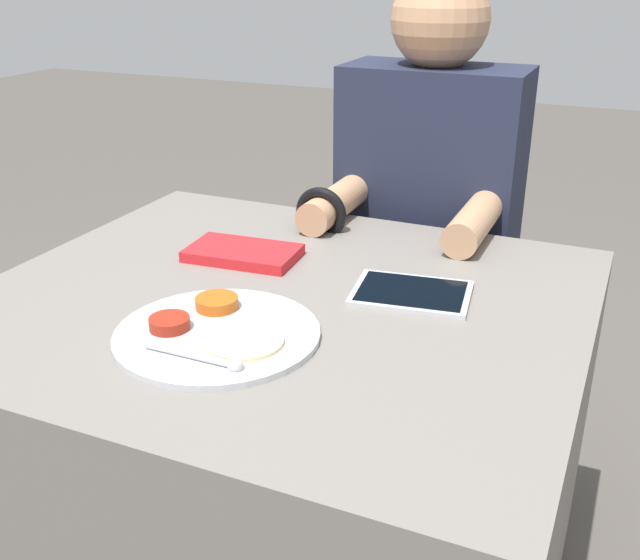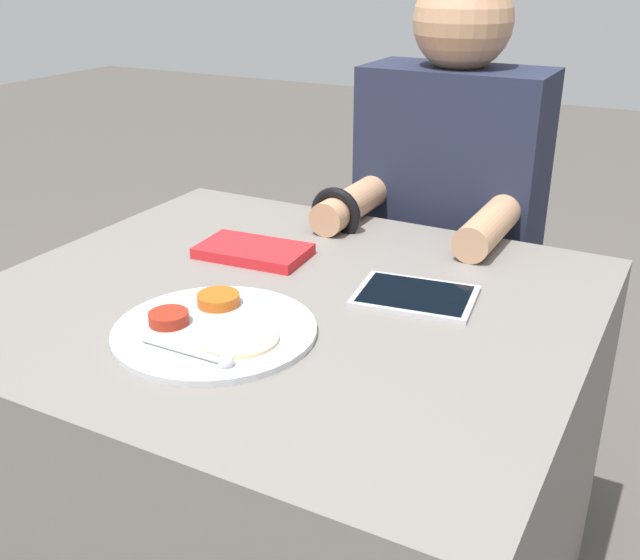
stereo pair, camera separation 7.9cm
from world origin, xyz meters
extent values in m
cube|color=slate|center=(0.00, 0.00, 0.36)|extent=(0.98, 0.87, 0.71)
cylinder|color=#B7BABF|center=(-0.02, -0.17, 0.72)|extent=(0.30, 0.30, 0.01)
cylinder|color=#B75114|center=(-0.06, -0.10, 0.73)|extent=(0.07, 0.07, 0.02)
cylinder|color=maroon|center=(-0.09, -0.19, 0.73)|extent=(0.06, 0.06, 0.02)
cylinder|color=beige|center=(0.04, -0.18, 0.73)|extent=(0.12, 0.12, 0.01)
cylinder|color=#B7BABF|center=(-0.01, -0.25, 0.73)|extent=(0.14, 0.01, 0.01)
sphere|color=#B7BABF|center=(0.06, -0.25, 0.73)|extent=(0.02, 0.02, 0.02)
cube|color=silver|center=(-0.14, 0.12, 0.72)|extent=(0.21, 0.13, 0.01)
cube|color=red|center=(-0.14, 0.12, 0.72)|extent=(0.21, 0.13, 0.02)
cube|color=#B7B7BC|center=(0.20, 0.09, 0.72)|extent=(0.21, 0.16, 0.01)
cube|color=black|center=(0.20, 0.09, 0.72)|extent=(0.19, 0.15, 0.00)
cube|color=black|center=(0.08, 0.60, 0.22)|extent=(0.36, 0.22, 0.44)
cube|color=#1E2338|center=(0.08, 0.60, 0.73)|extent=(0.39, 0.20, 0.57)
sphere|color=tan|center=(0.08, 0.60, 1.11)|extent=(0.21, 0.21, 0.21)
cylinder|color=tan|center=(-0.07, 0.40, 0.75)|extent=(0.07, 0.25, 0.07)
cylinder|color=tan|center=(0.23, 0.40, 0.75)|extent=(0.07, 0.25, 0.07)
torus|color=black|center=(-0.07, 0.32, 0.75)|extent=(0.11, 0.02, 0.11)
camera|label=1|loc=(0.51, -1.00, 1.23)|focal=42.00mm
camera|label=2|loc=(0.59, -0.96, 1.23)|focal=42.00mm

